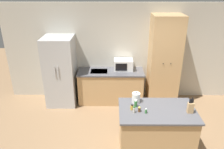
{
  "coord_description": "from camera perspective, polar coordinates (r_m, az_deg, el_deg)",
  "views": [
    {
      "loc": [
        -0.7,
        -3.31,
        3.12
      ],
      "look_at": [
        -0.72,
        1.4,
        1.05
      ],
      "focal_mm": 35.0,
      "sensor_mm": 36.0,
      "label": 1
    }
  ],
  "objects": [
    {
      "name": "microwave",
      "position": [
        5.8,
        2.97,
        2.58
      ],
      "size": [
        0.5,
        0.36,
        0.28
      ],
      "color": "white",
      "rests_on": "back_counter"
    },
    {
      "name": "knife_block",
      "position": [
        4.13,
        19.83,
        -8.06
      ],
      "size": [
        0.1,
        0.07,
        0.31
      ],
      "color": "tan",
      "rests_on": "kitchen_island"
    },
    {
      "name": "refrigerator",
      "position": [
        5.85,
        -13.27,
        0.82
      ],
      "size": [
        0.75,
        0.77,
        1.81
      ],
      "color": "#B7BABC",
      "rests_on": "ground_plane"
    },
    {
      "name": "kitchen_island",
      "position": [
        4.37,
        11.29,
        -14.12
      ],
      "size": [
        1.4,
        0.88,
        0.93
      ],
      "color": "tan",
      "rests_on": "ground_plane"
    },
    {
      "name": "wall_back",
      "position": [
        5.96,
        7.04,
        5.78
      ],
      "size": [
        7.2,
        0.06,
        2.6
      ],
      "color": "beige",
      "rests_on": "ground_plane"
    },
    {
      "name": "spice_bottle_green_herb",
      "position": [
        3.96,
        8.88,
        -9.41
      ],
      "size": [
        0.04,
        0.04,
        0.09
      ],
      "color": "#337033",
      "rests_on": "kitchen_island"
    },
    {
      "name": "pantry_cabinet",
      "position": [
        5.8,
        13.45,
        3.45
      ],
      "size": [
        0.76,
        0.63,
        2.35
      ],
      "color": "tan",
      "rests_on": "ground_plane"
    },
    {
      "name": "kettle",
      "position": [
        4.23,
        6.29,
        -6.02
      ],
      "size": [
        0.16,
        0.16,
        0.22
      ],
      "color": "white",
      "rests_on": "kitchen_island"
    },
    {
      "name": "spice_bottle_amber_oil",
      "position": [
        4.1,
        6.23,
        -7.54
      ],
      "size": [
        0.06,
        0.06,
        0.14
      ],
      "color": "#337033",
      "rests_on": "kitchen_island"
    },
    {
      "name": "spice_bottle_pale_salt",
      "position": [
        4.02,
        5.23,
        -8.52
      ],
      "size": [
        0.06,
        0.06,
        0.1
      ],
      "color": "gold",
      "rests_on": "kitchen_island"
    },
    {
      "name": "spice_bottle_tall_dark",
      "position": [
        3.93,
        5.73,
        -9.18
      ],
      "size": [
        0.04,
        0.04,
        0.13
      ],
      "color": "beige",
      "rests_on": "kitchen_island"
    },
    {
      "name": "back_counter",
      "position": [
        5.93,
        -0.35,
        -3.05
      ],
      "size": [
        1.74,
        0.66,
        0.89
      ],
      "color": "tan",
      "rests_on": "ground_plane"
    },
    {
      "name": "spice_bottle_short_red",
      "position": [
        3.98,
        7.14,
        -9.05
      ],
      "size": [
        0.05,
        0.05,
        0.09
      ],
      "color": "#563319",
      "rests_on": "kitchen_island"
    }
  ]
}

